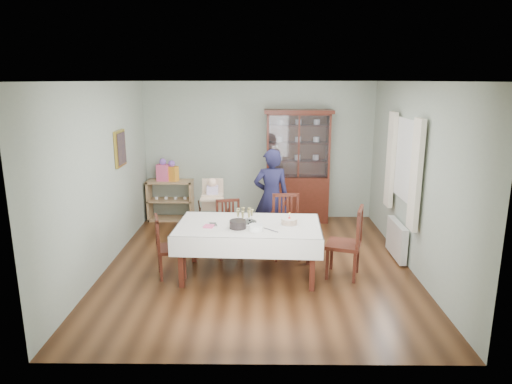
{
  "coord_description": "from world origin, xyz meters",
  "views": [
    {
      "loc": [
        0.03,
        -6.44,
        2.72
      ],
      "look_at": [
        -0.03,
        0.2,
        1.08
      ],
      "focal_mm": 32.0,
      "sensor_mm": 36.0,
      "label": 1
    }
  ],
  "objects_px": {
    "gift_bag_orange": "(172,172)",
    "chair_far_right": "(286,239)",
    "woman": "(271,197)",
    "birthday_cake": "(289,222)",
    "chair_end_left": "(170,258)",
    "chair_far_left": "(230,240)",
    "champagne_tray": "(245,219)",
    "sideboard": "(171,200)",
    "dining_table": "(249,250)",
    "high_chair": "(213,216)",
    "chair_end_right": "(344,256)",
    "china_cabinet": "(297,165)",
    "gift_bag_pink": "(163,171)"
  },
  "relations": [
    {
      "from": "chair_end_left",
      "to": "champagne_tray",
      "type": "height_order",
      "value": "champagne_tray"
    },
    {
      "from": "champagne_tray",
      "to": "gift_bag_orange",
      "type": "xyz_separation_m",
      "value": [
        -1.5,
        2.58,
        0.16
      ]
    },
    {
      "from": "chair_end_left",
      "to": "chair_far_right",
      "type": "bearing_deg",
      "value": -82.64
    },
    {
      "from": "chair_end_left",
      "to": "gift_bag_orange",
      "type": "distance_m",
      "value": 2.8
    },
    {
      "from": "woman",
      "to": "gift_bag_pink",
      "type": "distance_m",
      "value": 2.45
    },
    {
      "from": "birthday_cake",
      "to": "chair_end_left",
      "type": "bearing_deg",
      "value": -179.88
    },
    {
      "from": "dining_table",
      "to": "chair_end_right",
      "type": "height_order",
      "value": "chair_end_right"
    },
    {
      "from": "chair_far_left",
      "to": "champagne_tray",
      "type": "distance_m",
      "value": 0.92
    },
    {
      "from": "gift_bag_pink",
      "to": "champagne_tray",
      "type": "bearing_deg",
      "value": -56.98
    },
    {
      "from": "gift_bag_pink",
      "to": "gift_bag_orange",
      "type": "distance_m",
      "value": 0.17
    },
    {
      "from": "high_chair",
      "to": "champagne_tray",
      "type": "relative_size",
      "value": 3.27
    },
    {
      "from": "chair_end_left",
      "to": "woman",
      "type": "xyz_separation_m",
      "value": [
        1.46,
        1.38,
        0.55
      ]
    },
    {
      "from": "china_cabinet",
      "to": "woman",
      "type": "bearing_deg",
      "value": -112.51
    },
    {
      "from": "dining_table",
      "to": "gift_bag_orange",
      "type": "relative_size",
      "value": 5.1
    },
    {
      "from": "china_cabinet",
      "to": "chair_far_left",
      "type": "height_order",
      "value": "china_cabinet"
    },
    {
      "from": "woman",
      "to": "high_chair",
      "type": "xyz_separation_m",
      "value": [
        -1.0,
        0.12,
        -0.38
      ]
    },
    {
      "from": "chair_far_right",
      "to": "champagne_tray",
      "type": "xyz_separation_m",
      "value": [
        -0.63,
        -0.64,
        0.53
      ]
    },
    {
      "from": "gift_bag_pink",
      "to": "gift_bag_orange",
      "type": "height_order",
      "value": "gift_bag_pink"
    },
    {
      "from": "gift_bag_pink",
      "to": "birthday_cake",
      "type": "bearing_deg",
      "value": -49.21
    },
    {
      "from": "woman",
      "to": "birthday_cake",
      "type": "height_order",
      "value": "woman"
    },
    {
      "from": "chair_far_left",
      "to": "china_cabinet",
      "type": "bearing_deg",
      "value": 45.51
    },
    {
      "from": "chair_end_left",
      "to": "china_cabinet",
      "type": "bearing_deg",
      "value": -52.84
    },
    {
      "from": "chair_far_right",
      "to": "birthday_cake",
      "type": "distance_m",
      "value": 0.89
    },
    {
      "from": "chair_far_left",
      "to": "woman",
      "type": "relative_size",
      "value": 0.54
    },
    {
      "from": "chair_far_right",
      "to": "high_chair",
      "type": "height_order",
      "value": "high_chair"
    },
    {
      "from": "chair_far_right",
      "to": "woman",
      "type": "relative_size",
      "value": 0.6
    },
    {
      "from": "high_chair",
      "to": "chair_end_left",
      "type": "bearing_deg",
      "value": -110.02
    },
    {
      "from": "chair_far_left",
      "to": "chair_end_left",
      "type": "height_order",
      "value": "chair_end_left"
    },
    {
      "from": "champagne_tray",
      "to": "gift_bag_orange",
      "type": "relative_size",
      "value": 0.84
    },
    {
      "from": "high_chair",
      "to": "birthday_cake",
      "type": "xyz_separation_m",
      "value": [
        1.22,
        -1.5,
        0.38
      ]
    },
    {
      "from": "china_cabinet",
      "to": "chair_end_right",
      "type": "distance_m",
      "value": 2.82
    },
    {
      "from": "woman",
      "to": "birthday_cake",
      "type": "xyz_separation_m",
      "value": [
        0.22,
        -1.37,
        -0.01
      ]
    },
    {
      "from": "chair_far_left",
      "to": "high_chair",
      "type": "bearing_deg",
      "value": 102.55
    },
    {
      "from": "birthday_cake",
      "to": "gift_bag_pink",
      "type": "height_order",
      "value": "gift_bag_pink"
    },
    {
      "from": "sideboard",
      "to": "woman",
      "type": "bearing_deg",
      "value": -33.69
    },
    {
      "from": "chair_end_right",
      "to": "chair_far_right",
      "type": "bearing_deg",
      "value": -115.0
    },
    {
      "from": "china_cabinet",
      "to": "birthday_cake",
      "type": "relative_size",
      "value": 8.47
    },
    {
      "from": "high_chair",
      "to": "birthday_cake",
      "type": "bearing_deg",
      "value": -53.85
    },
    {
      "from": "sideboard",
      "to": "chair_end_right",
      "type": "height_order",
      "value": "chair_end_right"
    },
    {
      "from": "gift_bag_orange",
      "to": "chair_far_right",
      "type": "bearing_deg",
      "value": -42.23
    },
    {
      "from": "chair_far_right",
      "to": "woman",
      "type": "distance_m",
      "value": 0.86
    },
    {
      "from": "sideboard",
      "to": "chair_far_right",
      "type": "xyz_separation_m",
      "value": [
        2.19,
        -1.96,
        -0.11
      ]
    },
    {
      "from": "sideboard",
      "to": "chair_end_left",
      "type": "bearing_deg",
      "value": -79.28
    },
    {
      "from": "china_cabinet",
      "to": "sideboard",
      "type": "height_order",
      "value": "china_cabinet"
    },
    {
      "from": "woman",
      "to": "champagne_tray",
      "type": "height_order",
      "value": "woman"
    },
    {
      "from": "sideboard",
      "to": "chair_far_right",
      "type": "bearing_deg",
      "value": -41.76
    },
    {
      "from": "dining_table",
      "to": "woman",
      "type": "xyz_separation_m",
      "value": [
        0.35,
        1.35,
        0.43
      ]
    },
    {
      "from": "woman",
      "to": "gift_bag_orange",
      "type": "xyz_separation_m",
      "value": [
        -1.91,
        1.29,
        0.17
      ]
    },
    {
      "from": "woman",
      "to": "champagne_tray",
      "type": "relative_size",
      "value": 4.83
    },
    {
      "from": "dining_table",
      "to": "chair_end_left",
      "type": "relative_size",
      "value": 2.33
    }
  ]
}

